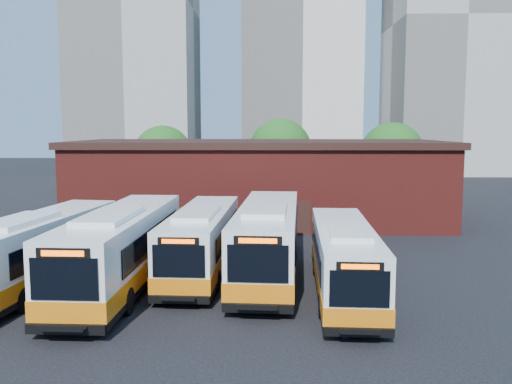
{
  "coord_description": "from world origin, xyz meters",
  "views": [
    {
      "loc": [
        0.57,
        -22.96,
        7.41
      ],
      "look_at": [
        -0.01,
        6.36,
        3.92
      ],
      "focal_mm": 38.0,
      "sensor_mm": 36.0,
      "label": 1
    }
  ],
  "objects_px": {
    "bus_east": "(344,262)",
    "transit_worker": "(342,310)",
    "bus_midwest": "(202,242)",
    "bus_farwest": "(38,253)",
    "bus_west": "(122,251)",
    "bus_mideast": "(268,242)"
  },
  "relations": [
    {
      "from": "bus_farwest",
      "to": "bus_mideast",
      "type": "bearing_deg",
      "value": 18.58
    },
    {
      "from": "bus_midwest",
      "to": "bus_east",
      "type": "xyz_separation_m",
      "value": [
        6.76,
        -3.64,
        -0.07
      ]
    },
    {
      "from": "bus_farwest",
      "to": "bus_west",
      "type": "height_order",
      "value": "bus_west"
    },
    {
      "from": "bus_west",
      "to": "transit_worker",
      "type": "xyz_separation_m",
      "value": [
        9.41,
        -5.85,
        -0.74
      ]
    },
    {
      "from": "bus_midwest",
      "to": "bus_east",
      "type": "distance_m",
      "value": 7.68
    },
    {
      "from": "bus_west",
      "to": "bus_midwest",
      "type": "relative_size",
      "value": 1.11
    },
    {
      "from": "bus_farwest",
      "to": "bus_west",
      "type": "relative_size",
      "value": 0.94
    },
    {
      "from": "bus_farwest",
      "to": "transit_worker",
      "type": "bearing_deg",
      "value": -16.98
    },
    {
      "from": "bus_west",
      "to": "bus_east",
      "type": "relative_size",
      "value": 1.16
    },
    {
      "from": "bus_east",
      "to": "transit_worker",
      "type": "bearing_deg",
      "value": -95.75
    },
    {
      "from": "bus_west",
      "to": "bus_mideast",
      "type": "relative_size",
      "value": 1.0
    },
    {
      "from": "bus_farwest",
      "to": "transit_worker",
      "type": "relative_size",
      "value": 6.74
    },
    {
      "from": "transit_worker",
      "to": "bus_farwest",
      "type": "bearing_deg",
      "value": 42.08
    },
    {
      "from": "bus_farwest",
      "to": "bus_west",
      "type": "bearing_deg",
      "value": 6.67
    },
    {
      "from": "transit_worker",
      "to": "bus_midwest",
      "type": "bearing_deg",
      "value": 10.48
    },
    {
      "from": "bus_east",
      "to": "transit_worker",
      "type": "height_order",
      "value": "bus_east"
    },
    {
      "from": "bus_midwest",
      "to": "bus_mideast",
      "type": "height_order",
      "value": "bus_mideast"
    },
    {
      "from": "bus_west",
      "to": "bus_midwest",
      "type": "distance_m",
      "value": 4.42
    },
    {
      "from": "bus_farwest",
      "to": "bus_mideast",
      "type": "height_order",
      "value": "bus_mideast"
    },
    {
      "from": "bus_west",
      "to": "bus_east",
      "type": "height_order",
      "value": "bus_west"
    },
    {
      "from": "bus_midwest",
      "to": "transit_worker",
      "type": "height_order",
      "value": "bus_midwest"
    },
    {
      "from": "bus_farwest",
      "to": "bus_east",
      "type": "bearing_deg",
      "value": 3.36
    }
  ]
}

